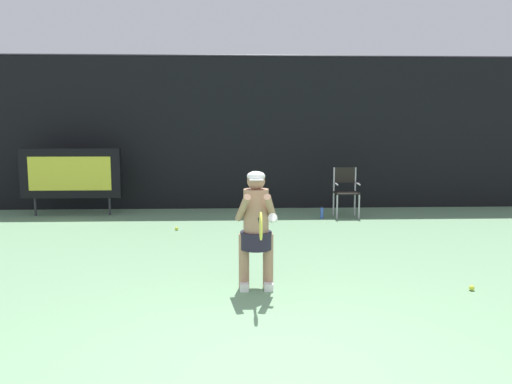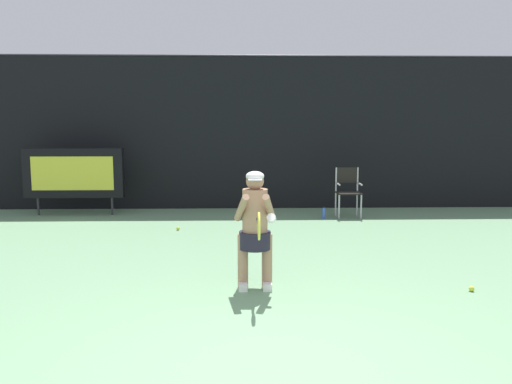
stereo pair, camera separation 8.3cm
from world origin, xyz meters
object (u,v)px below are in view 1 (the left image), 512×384
object	(u,v)px
tennis_racket	(261,226)
tennis_ball_spare	(472,288)
scoreboard	(71,173)
water_bottle	(322,213)
tennis_player	(256,225)
tennis_ball_loose	(177,229)
umpire_chair	(346,189)

from	to	relation	value
tennis_racket	tennis_ball_spare	distance (m)	2.80
scoreboard	tennis_ball_spare	size ratio (longest dim) A/B	32.35
scoreboard	tennis_racket	size ratio (longest dim) A/B	3.65
tennis_ball_spare	water_bottle	bearing A→B (deg)	101.67
scoreboard	tennis_player	bearing A→B (deg)	-54.03
tennis_ball_loose	tennis_ball_spare	world-z (taller)	same
tennis_racket	tennis_ball_loose	distance (m)	4.56
tennis_player	tennis_ball_spare	size ratio (longest dim) A/B	21.51
scoreboard	tennis_ball_spare	world-z (taller)	scoreboard
tennis_ball_loose	tennis_player	bearing A→B (deg)	-68.94
umpire_chair	tennis_player	xyz separation A→B (m)	(-2.18, -4.99, 0.18)
umpire_chair	tennis_racket	size ratio (longest dim) A/B	1.79
water_bottle	umpire_chair	bearing A→B (deg)	24.04
tennis_ball_spare	tennis_ball_loose	bearing A→B (deg)	136.54
scoreboard	water_bottle	xyz separation A→B (m)	(5.52, -0.64, -0.82)
umpire_chair	tennis_ball_loose	world-z (taller)	umpire_chair
tennis_player	tennis_ball_loose	size ratio (longest dim) A/B	21.51
scoreboard	tennis_ball_loose	world-z (taller)	scoreboard
water_bottle	tennis_ball_loose	bearing A→B (deg)	-159.37
water_bottle	tennis_player	size ratio (longest dim) A/B	0.18
water_bottle	tennis_ball_loose	xyz separation A→B (m)	(-3.01, -1.13, -0.09)
scoreboard	tennis_ball_loose	xyz separation A→B (m)	(2.51, -1.77, -0.91)
tennis_player	tennis_ball_loose	world-z (taller)	tennis_player
umpire_chair	tennis_player	distance (m)	5.45
scoreboard	tennis_racket	xyz separation A→B (m)	(3.92, -6.02, -0.03)
umpire_chair	tennis_racket	xyz separation A→B (m)	(-2.16, -5.63, 0.30)
tennis_player	tennis_racket	distance (m)	0.66
tennis_racket	tennis_ball_spare	size ratio (longest dim) A/B	8.85
water_bottle	tennis_racket	bearing A→B (deg)	-106.50
umpire_chair	tennis_ball_spare	size ratio (longest dim) A/B	15.88
umpire_chair	tennis_racket	world-z (taller)	umpire_chair
scoreboard	tennis_player	xyz separation A→B (m)	(3.90, -5.37, -0.15)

